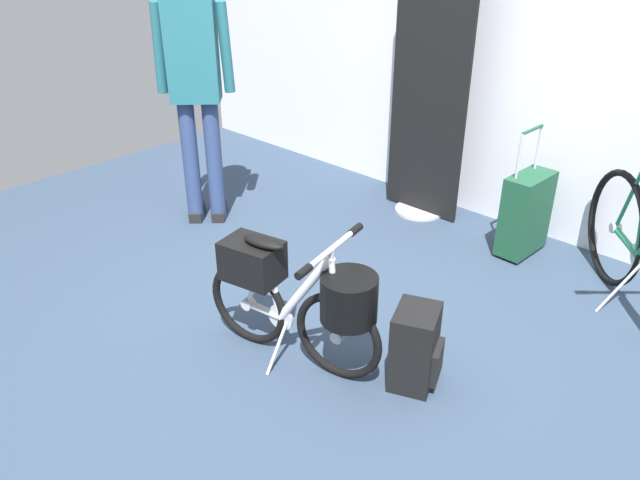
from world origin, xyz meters
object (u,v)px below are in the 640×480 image
floor_banner_stand (428,105)px  rolling_suitcase (525,213)px  visitor_near_wall (194,73)px  backpack_on_floor (416,348)px  folding_bike_foreground (299,295)px

floor_banner_stand → rolling_suitcase: (0.84, -0.07, -0.52)m
floor_banner_stand → visitor_near_wall: bearing=-131.9°
floor_banner_stand → backpack_on_floor: floor_banner_stand is taller
folding_bike_foreground → backpack_on_floor: bearing=26.9°
rolling_suitcase → backpack_on_floor: size_ratio=2.09×
folding_bike_foreground → backpack_on_floor: size_ratio=2.43×
rolling_suitcase → folding_bike_foreground: bearing=-98.7°
floor_banner_stand → backpack_on_floor: 2.00m
folding_bike_foreground → rolling_suitcase: (0.27, 1.76, -0.10)m
floor_banner_stand → backpack_on_floor: (1.07, -1.58, -0.61)m
visitor_near_wall → rolling_suitcase: visitor_near_wall is taller
floor_banner_stand → rolling_suitcase: size_ratio=2.14×
visitor_near_wall → backpack_on_floor: bearing=-11.2°
backpack_on_floor → visitor_near_wall: bearing=168.8°
backpack_on_floor → folding_bike_foreground: bearing=-153.1°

